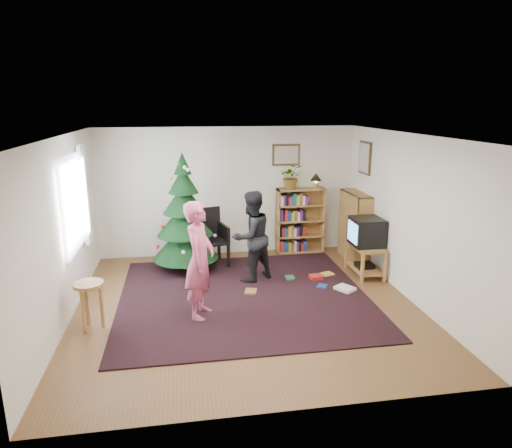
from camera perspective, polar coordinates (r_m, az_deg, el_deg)
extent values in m
plane|color=brown|center=(6.96, -1.21, -10.00)|extent=(5.00, 5.00, 0.00)
plane|color=white|center=(6.33, -1.33, 11.00)|extent=(5.00, 5.00, 0.00)
cube|color=silver|center=(8.95, -3.53, 4.06)|extent=(5.00, 0.02, 2.50)
cube|color=silver|center=(4.20, 3.61, -8.68)|extent=(5.00, 0.02, 2.50)
cube|color=silver|center=(6.67, -23.04, -0.90)|extent=(0.02, 5.00, 2.50)
cube|color=silver|center=(7.30, 18.54, 0.81)|extent=(0.02, 5.00, 2.50)
cube|color=black|center=(7.23, -1.55, -8.94)|extent=(3.80, 3.60, 0.02)
cube|color=silver|center=(7.18, -21.94, 2.32)|extent=(0.04, 1.20, 1.40)
cube|color=white|center=(7.84, -20.60, 3.43)|extent=(0.06, 0.35, 1.60)
cube|color=#4C3319|center=(9.01, 3.78, 8.62)|extent=(0.55, 0.03, 0.42)
cube|color=beige|center=(9.01, 3.78, 8.62)|extent=(0.47, 0.01, 0.34)
cube|color=#4C3319|center=(8.73, 13.47, 8.05)|extent=(0.03, 0.50, 0.60)
cube|color=beige|center=(8.73, 13.47, 8.05)|extent=(0.01, 0.42, 0.52)
cylinder|color=#3F2816|center=(8.39, -8.68, -4.89)|extent=(0.11, 0.11, 0.23)
cone|color=#113312|center=(8.26, -8.80, -1.99)|extent=(1.17, 1.17, 0.66)
cone|color=#113312|center=(8.15, -8.91, 0.67)|extent=(0.98, 0.98, 0.58)
cone|color=#113312|center=(8.07, -9.01, 3.17)|extent=(0.75, 0.75, 0.52)
cone|color=#113312|center=(8.01, -9.11, 5.45)|extent=(0.53, 0.53, 0.45)
cone|color=#113312|center=(7.97, -9.19, 7.52)|extent=(0.30, 0.30, 0.38)
cube|color=olive|center=(9.18, 5.54, 0.45)|extent=(0.95, 0.30, 1.30)
cube|color=olive|center=(9.05, 5.64, 4.35)|extent=(0.95, 0.30, 0.03)
cube|color=olive|center=(8.91, 12.21, -0.28)|extent=(0.30, 0.95, 1.30)
cube|color=olive|center=(8.77, 12.43, 3.73)|extent=(0.30, 0.95, 0.03)
cube|color=olive|center=(8.14, 13.55, -2.69)|extent=(0.46, 0.82, 0.04)
cube|color=olive|center=(7.82, 13.15, -5.52)|extent=(0.05, 0.05, 0.51)
cube|color=olive|center=(7.97, 15.79, -5.29)|extent=(0.05, 0.05, 0.51)
cube|color=olive|center=(8.48, 11.22, -3.78)|extent=(0.05, 0.05, 0.51)
cube|color=olive|center=(8.63, 13.69, -3.61)|extent=(0.05, 0.05, 0.51)
cube|color=olive|center=(8.27, 13.38, -5.40)|extent=(0.42, 0.78, 0.03)
cube|color=black|center=(8.25, 13.40, -5.04)|extent=(0.30, 0.25, 0.08)
cube|color=black|center=(8.06, 13.66, -0.93)|extent=(0.50, 0.55, 0.48)
cube|color=#5DA8FF|center=(7.97, 11.98, -1.02)|extent=(0.01, 0.43, 0.34)
cube|color=black|center=(8.42, -5.75, -2.16)|extent=(0.70, 0.70, 0.05)
cube|color=black|center=(8.59, -5.92, 0.21)|extent=(0.57, 0.20, 0.58)
cube|color=black|center=(8.24, -7.38, -4.32)|extent=(0.06, 0.06, 0.47)
cube|color=black|center=(8.27, -3.80, -4.16)|extent=(0.06, 0.06, 0.47)
cube|color=black|center=(8.73, -7.51, -3.22)|extent=(0.06, 0.06, 0.47)
cube|color=black|center=(8.75, -4.14, -3.07)|extent=(0.06, 0.06, 0.47)
cylinder|color=olive|center=(6.40, -20.23, -7.09)|extent=(0.39, 0.39, 0.04)
cylinder|color=olive|center=(6.50, -18.73, -9.75)|extent=(0.05, 0.05, 0.61)
cylinder|color=olive|center=(6.65, -20.39, -9.33)|extent=(0.05, 0.05, 0.61)
cylinder|color=olive|center=(6.43, -20.80, -10.22)|extent=(0.05, 0.05, 0.61)
imported|color=#B94A67|center=(6.34, -7.06, -4.52)|extent=(0.57, 0.70, 1.67)
imported|color=black|center=(7.60, -0.59, -1.59)|extent=(0.94, 0.89, 1.55)
imported|color=gray|center=(8.96, 4.43, 5.93)|extent=(0.45, 0.40, 0.48)
cylinder|color=#A57F33|center=(9.12, 7.47, 4.77)|extent=(0.09, 0.09, 0.09)
sphere|color=#FFD88C|center=(9.10, 7.50, 5.41)|extent=(0.09, 0.09, 0.09)
cone|color=black|center=(9.09, 7.51, 5.87)|extent=(0.22, 0.22, 0.15)
cube|color=#A51E19|center=(7.92, 7.48, -6.65)|extent=(0.20, 0.20, 0.08)
cube|color=navy|center=(7.61, 8.27, -7.59)|extent=(0.20, 0.20, 0.08)
cube|color=#1E592D|center=(7.87, 4.25, -6.68)|extent=(0.20, 0.20, 0.08)
cube|color=gold|center=(8.13, 8.89, -6.11)|extent=(0.20, 0.20, 0.08)
cube|color=brown|center=(7.30, -0.66, -8.41)|extent=(0.20, 0.20, 0.08)
cube|color=beige|center=(7.54, 11.06, -7.92)|extent=(0.20, 0.20, 0.08)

